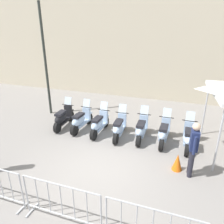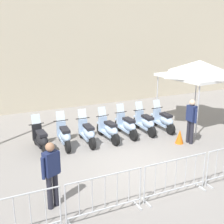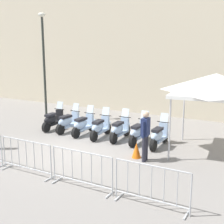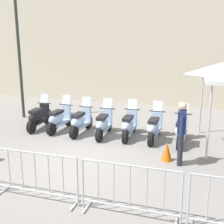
# 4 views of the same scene
# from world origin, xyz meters

# --- Properties ---
(ground_plane) EXTENTS (120.00, 120.00, 0.00)m
(ground_plane) POSITION_xyz_m (0.00, 0.00, 0.00)
(ground_plane) COLOR gray
(motorcycle_0) EXTENTS (0.56, 1.72, 1.24)m
(motorcycle_0) POSITION_xyz_m (-2.37, 2.56, 0.45)
(motorcycle_0) COLOR black
(motorcycle_0) RESTS_ON ground
(motorcycle_1) EXTENTS (0.64, 1.72, 1.24)m
(motorcycle_1) POSITION_xyz_m (-1.51, 2.49, 0.45)
(motorcycle_1) COLOR black
(motorcycle_1) RESTS_ON ground
(motorcycle_2) EXTENTS (0.60, 1.72, 1.24)m
(motorcycle_2) POSITION_xyz_m (-0.65, 2.32, 0.45)
(motorcycle_2) COLOR black
(motorcycle_2) RESTS_ON ground
(motorcycle_3) EXTENTS (0.56, 1.72, 1.24)m
(motorcycle_3) POSITION_xyz_m (0.23, 2.20, 0.45)
(motorcycle_3) COLOR black
(motorcycle_3) RESTS_ON ground
(motorcycle_4) EXTENTS (0.56, 1.73, 1.24)m
(motorcycle_4) POSITION_xyz_m (1.11, 2.25, 0.45)
(motorcycle_4) COLOR black
(motorcycle_4) RESTS_ON ground
(motorcycle_5) EXTENTS (0.59, 1.72, 1.24)m
(motorcycle_5) POSITION_xyz_m (1.97, 2.15, 0.45)
(motorcycle_5) COLOR black
(motorcycle_5) RESTS_ON ground
(motorcycle_6) EXTENTS (0.57, 1.73, 1.24)m
(motorcycle_6) POSITION_xyz_m (2.84, 2.00, 0.45)
(motorcycle_6) COLOR black
(motorcycle_6) RESTS_ON ground
(barrier_segment_0) EXTENTS (1.94, 0.62, 1.07)m
(barrier_segment_0) POSITION_xyz_m (-4.25, -1.66, 0.52)
(barrier_segment_0) COLOR #B2B5B7
(barrier_segment_0) RESTS_ON ground
(barrier_segment_1) EXTENTS (1.94, 0.62, 1.07)m
(barrier_segment_1) POSITION_xyz_m (-2.23, -1.87, 0.52)
(barrier_segment_1) COLOR #B2B5B7
(barrier_segment_1) RESTS_ON ground
(barrier_segment_2) EXTENTS (1.94, 0.62, 1.07)m
(barrier_segment_2) POSITION_xyz_m (-0.21, -2.07, 0.52)
(barrier_segment_2) COLOR #B2B5B7
(barrier_segment_2) RESTS_ON ground
(officer_near_row_end) EXTENTS (0.53, 0.32, 1.73)m
(officer_near_row_end) POSITION_xyz_m (-3.17, -0.91, 0.98)
(officer_near_row_end) COLOR #23232D
(officer_near_row_end) RESTS_ON ground
(officer_mid_plaza) EXTENTS (0.23, 0.55, 1.73)m
(officer_mid_plaza) POSITION_xyz_m (2.79, 0.38, 0.98)
(officer_mid_plaza) COLOR #23232D
(officer_mid_plaza) RESTS_ON ground
(canopy_tent) EXTENTS (2.82, 2.82, 2.91)m
(canopy_tent) POSITION_xyz_m (4.78, 2.03, 2.52)
(canopy_tent) COLOR silver
(canopy_tent) RESTS_ON ground
(traffic_cone) EXTENTS (0.32, 0.32, 0.55)m
(traffic_cone) POSITION_xyz_m (2.42, 0.55, 0.28)
(traffic_cone) COLOR orange
(traffic_cone) RESTS_ON ground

